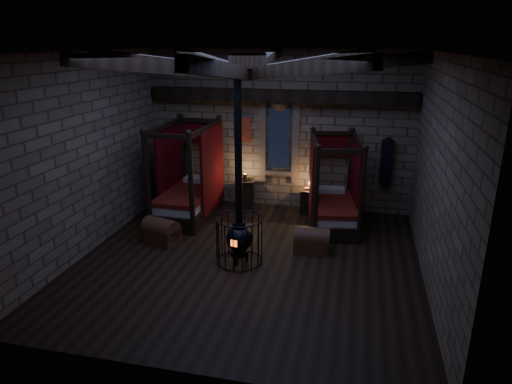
% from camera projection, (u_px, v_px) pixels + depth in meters
% --- Properties ---
extents(room, '(7.02, 7.02, 4.29)m').
position_uv_depth(room, '(249.00, 77.00, 8.48)').
color(room, black).
rests_on(room, ground).
extents(bed_left, '(1.24, 2.32, 2.41)m').
position_uv_depth(bed_left, '(189.00, 194.00, 11.87)').
color(bed_left, black).
rests_on(bed_left, ground).
extents(bed_right, '(1.43, 2.25, 2.20)m').
position_uv_depth(bed_right, '(333.00, 205.00, 11.26)').
color(bed_right, black).
rests_on(bed_right, ground).
extents(trunk_left, '(0.91, 0.73, 0.59)m').
position_uv_depth(trunk_left, '(161.00, 232.00, 10.38)').
color(trunk_left, '#59321C').
rests_on(trunk_left, ground).
extents(trunk_right, '(0.77, 0.50, 0.56)m').
position_uv_depth(trunk_right, '(312.00, 241.00, 9.95)').
color(trunk_right, '#59321C').
rests_on(trunk_right, ground).
extents(nightstand_left, '(0.60, 0.58, 0.98)m').
position_uv_depth(nightstand_left, '(245.00, 194.00, 12.47)').
color(nightstand_left, black).
rests_on(nightstand_left, ground).
extents(nightstand_right, '(0.43, 0.41, 0.71)m').
position_uv_depth(nightstand_right, '(307.00, 201.00, 12.12)').
color(nightstand_right, black).
rests_on(nightstand_right, ground).
extents(stove, '(0.97, 0.97, 4.05)m').
position_uv_depth(stove, '(239.00, 235.00, 9.34)').
color(stove, black).
rests_on(stove, ground).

